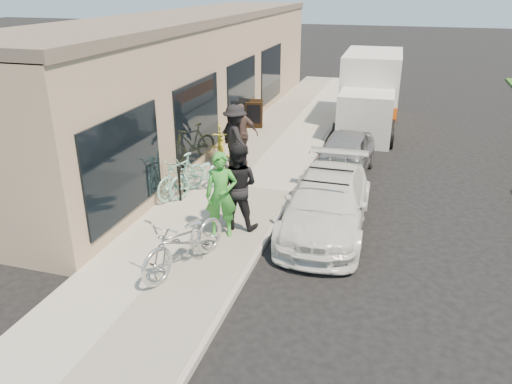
# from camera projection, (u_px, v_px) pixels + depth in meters

# --- Properties ---
(ground) EXTENTS (120.00, 120.00, 0.00)m
(ground) POSITION_uv_depth(u_px,v_px,m) (281.00, 254.00, 10.34)
(ground) COLOR black
(ground) RESTS_ON ground
(sidewalk) EXTENTS (3.00, 34.00, 0.15)m
(sidewalk) POSITION_uv_depth(u_px,v_px,m) (237.00, 188.00, 13.48)
(sidewalk) COLOR #A7A296
(sidewalk) RESTS_ON ground
(curb) EXTENTS (0.12, 34.00, 0.13)m
(curb) POSITION_uv_depth(u_px,v_px,m) (293.00, 194.00, 13.07)
(curb) COLOR #9C958E
(curb) RESTS_ON ground
(storefront) EXTENTS (3.60, 20.00, 4.22)m
(storefront) POSITION_uv_depth(u_px,v_px,m) (195.00, 75.00, 17.94)
(storefront) COLOR tan
(storefront) RESTS_ON ground
(bike_rack) EXTENTS (0.19, 0.58, 0.84)m
(bike_rack) POSITION_uv_depth(u_px,v_px,m) (182.00, 178.00, 12.55)
(bike_rack) COLOR black
(bike_rack) RESTS_ON sidewalk
(sandwich_board) EXTENTS (0.74, 0.75, 1.02)m
(sandwich_board) POSITION_uv_depth(u_px,v_px,m) (254.00, 114.00, 18.51)
(sandwich_board) COLOR #321E0D
(sandwich_board) RESTS_ON sidewalk
(sedan_white) EXTENTS (1.91, 4.44, 1.31)m
(sedan_white) POSITION_uv_depth(u_px,v_px,m) (327.00, 202.00, 11.20)
(sedan_white) COLOR white
(sedan_white) RESTS_ON ground
(sedan_silver) EXTENTS (1.67, 3.74, 1.25)m
(sedan_silver) POSITION_uv_depth(u_px,v_px,m) (344.00, 156.00, 14.25)
(sedan_silver) COLOR gray
(sedan_silver) RESTS_ON ground
(moving_truck) EXTENTS (2.23, 5.63, 2.74)m
(moving_truck) POSITION_uv_depth(u_px,v_px,m) (370.00, 95.00, 19.06)
(moving_truck) COLOR silver
(moving_truck) RESTS_ON ground
(tandem_bike) EXTENTS (1.40, 2.34, 1.16)m
(tandem_bike) POSITION_uv_depth(u_px,v_px,m) (185.00, 241.00, 9.35)
(tandem_bike) COLOR silver
(tandem_bike) RESTS_ON sidewalk
(woman_rider) EXTENTS (0.78, 0.62, 1.85)m
(woman_rider) POSITION_uv_depth(u_px,v_px,m) (221.00, 195.00, 10.48)
(woman_rider) COLOR green
(woman_rider) RESTS_ON sidewalk
(man_standing) EXTENTS (0.95, 0.75, 1.94)m
(man_standing) POSITION_uv_depth(u_px,v_px,m) (237.00, 186.00, 10.82)
(man_standing) COLOR black
(man_standing) RESTS_ON sidewalk
(cruiser_bike_a) EXTENTS (0.99, 1.83, 1.06)m
(cruiser_bike_a) POSITION_uv_depth(u_px,v_px,m) (181.00, 176.00, 12.61)
(cruiser_bike_a) COLOR #81C1AF
(cruiser_bike_a) RESTS_ON sidewalk
(cruiser_bike_b) EXTENTS (1.43, 1.99, 0.99)m
(cruiser_bike_b) POSITION_uv_depth(u_px,v_px,m) (198.00, 175.00, 12.77)
(cruiser_bike_b) COLOR #81C1AF
(cruiser_bike_b) RESTS_ON sidewalk
(cruiser_bike_c) EXTENTS (1.29, 1.93, 1.13)m
(cruiser_bike_c) POSITION_uv_depth(u_px,v_px,m) (221.00, 146.00, 14.77)
(cruiser_bike_c) COLOR gold
(cruiser_bike_c) RESTS_ON sidewalk
(bystander_a) EXTENTS (1.38, 1.32, 1.89)m
(bystander_a) POSITION_uv_depth(u_px,v_px,m) (235.00, 137.00, 14.29)
(bystander_a) COLOR black
(bystander_a) RESTS_ON sidewalk
(bystander_b) EXTENTS (1.16, 0.77, 1.83)m
(bystander_b) POSITION_uv_depth(u_px,v_px,m) (240.00, 134.00, 14.68)
(bystander_b) COLOR brown
(bystander_b) RESTS_ON sidewalk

